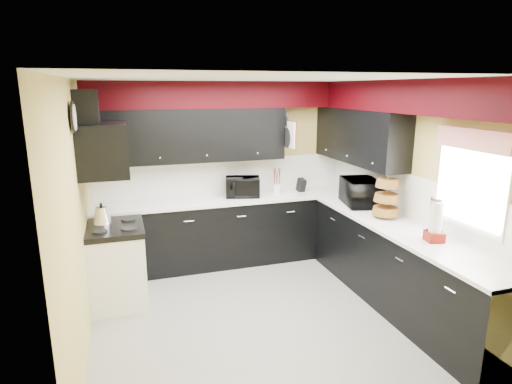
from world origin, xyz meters
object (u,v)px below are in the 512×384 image
toaster_oven (243,187)px  kettle (102,215)px  microwave (361,192)px  knife_block (301,185)px  utensil_crock (277,189)px

toaster_oven → kettle: (-1.84, -0.63, -0.06)m
microwave → knife_block: (-0.44, 0.89, -0.07)m
knife_block → kettle: knife_block is taller
knife_block → kettle: size_ratio=0.92×
knife_block → toaster_oven: bearing=170.2°
knife_block → kettle: 2.80m
utensil_crock → kettle: 2.44m
utensil_crock → toaster_oven: bearing=-177.5°
kettle → microwave: bearing=-4.7°
utensil_crock → kettle: bearing=-164.6°
utensil_crock → knife_block: 0.38m
toaster_oven → knife_block: bearing=15.1°
toaster_oven → knife_block: toaster_oven is taller
utensil_crock → knife_block: bearing=-2.4°
toaster_oven → microwave: (1.33, -0.88, 0.03)m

